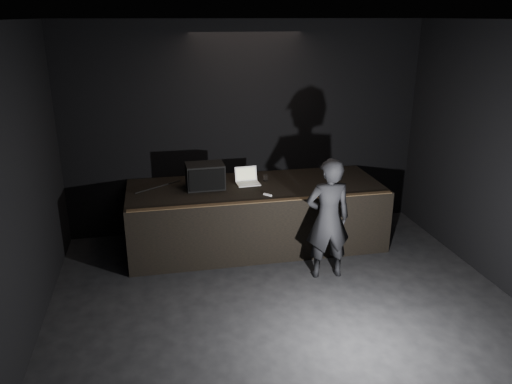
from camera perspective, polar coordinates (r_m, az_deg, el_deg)
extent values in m
plane|color=black|center=(5.98, 5.45, -16.94)|extent=(7.00, 7.00, 0.00)
cube|color=black|center=(8.40, -1.12, 7.22)|extent=(6.00, 0.10, 3.50)
cube|color=black|center=(4.81, 6.85, 18.89)|extent=(6.00, 7.00, 0.04)
cube|color=black|center=(8.05, -0.05, -2.66)|extent=(4.00, 1.50, 1.00)
cube|color=brown|center=(7.22, 1.08, -1.03)|extent=(3.92, 0.10, 0.01)
cube|color=black|center=(7.77, -5.84, 1.85)|extent=(0.59, 0.42, 0.39)
cube|color=black|center=(7.57, -5.63, 1.37)|extent=(0.54, 0.03, 0.33)
cylinder|color=black|center=(7.96, -11.10, 0.59)|extent=(0.72, 0.51, 0.02)
cube|color=silver|center=(7.94, -0.89, 0.94)|extent=(0.37, 0.27, 0.02)
cube|color=silver|center=(7.94, -0.89, 1.01)|extent=(0.31, 0.16, 0.00)
cube|color=silver|center=(8.05, -1.17, 2.12)|extent=(0.36, 0.09, 0.23)
cube|color=#C36E39|center=(8.05, -1.15, 2.10)|extent=(0.32, 0.07, 0.18)
cylinder|color=silver|center=(7.64, -5.83, 0.57)|extent=(0.06, 0.06, 0.14)
cylinder|color=navy|center=(7.64, -5.83, 0.60)|extent=(0.06, 0.06, 0.06)
cylinder|color=#A70F15|center=(7.65, -5.82, 0.35)|extent=(0.06, 0.06, 0.01)
cylinder|color=white|center=(8.11, 1.09, 1.63)|extent=(0.08, 0.08, 0.10)
cube|color=white|center=(7.45, 1.33, -0.31)|extent=(0.12, 0.12, 0.03)
imported|color=black|center=(7.01, 8.23, -3.06)|extent=(0.65, 0.44, 1.75)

